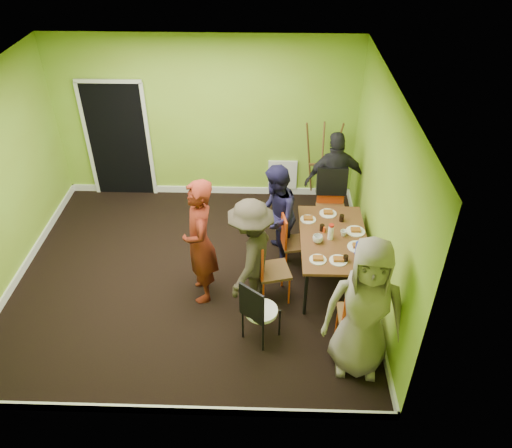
{
  "coord_description": "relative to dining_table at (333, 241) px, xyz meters",
  "views": [
    {
      "loc": [
        1.07,
        -5.38,
        4.83
      ],
      "look_at": [
        0.9,
        0.0,
        0.93
      ],
      "focal_mm": 35.0,
      "sensor_mm": 36.0,
      "label": 1
    }
  ],
  "objects": [
    {
      "name": "plate_near_right",
      "position": [
        -0.25,
        -0.48,
        0.06
      ],
      "size": [
        0.22,
        0.22,
        0.01
      ],
      "primitive_type": "cylinder",
      "color": "white",
      "rests_on": "dining_table"
    },
    {
      "name": "plate_wall_front",
      "position": [
        0.29,
        -0.21,
        0.06
      ],
      "size": [
        0.27,
        0.27,
        0.01
      ],
      "primitive_type": "cylinder",
      "color": "white",
      "rests_on": "dining_table"
    },
    {
      "name": "chair_bentwood",
      "position": [
        -0.99,
        -1.14,
        -0.18
      ],
      "size": [
        0.5,
        0.51,
        0.93
      ],
      "rotation": [
        0.0,
        0.0,
        -0.67
      ],
      "color": "black",
      "rests_on": "ground"
    },
    {
      "name": "thermos",
      "position": [
        -0.05,
        -0.03,
        0.16
      ],
      "size": [
        0.08,
        0.08,
        0.2
      ],
      "primitive_type": "cylinder",
      "color": "white",
      "rests_on": "dining_table"
    },
    {
      "name": "chair_back_end",
      "position": [
        0.07,
        1.17,
        0.1
      ],
      "size": [
        0.46,
        0.54,
        1.12
      ],
      "rotation": [
        0.0,
        0.0,
        3.14
      ],
      "color": "#EB4B16",
      "rests_on": "ground"
    },
    {
      "name": "glass_back",
      "position": [
        0.14,
        0.38,
        0.1
      ],
      "size": [
        0.07,
        0.07,
        0.1
      ],
      "primitive_type": "cylinder",
      "color": "black",
      "rests_on": "dining_table"
    },
    {
      "name": "room_walls",
      "position": [
        -1.97,
        0.06,
        0.29
      ],
      "size": [
        5.04,
        4.54,
        2.82
      ],
      "color": "#88AB2C",
      "rests_on": "ground"
    },
    {
      "name": "person_left_near",
      "position": [
        -1.1,
        -0.46,
        0.1
      ],
      "size": [
        0.87,
        1.16,
        1.59
      ],
      "primitive_type": "imported",
      "rotation": [
        0.0,
        0.0,
        -1.87
      ],
      "color": "#322C21",
      "rests_on": "ground"
    },
    {
      "name": "cup_b",
      "position": [
        0.13,
        0.04,
        0.1
      ],
      "size": [
        0.09,
        0.09,
        0.08
      ],
      "primitive_type": "imported",
      "color": "white",
      "rests_on": "dining_table"
    },
    {
      "name": "glass_front",
      "position": [
        0.1,
        -0.49,
        0.1
      ],
      "size": [
        0.07,
        0.07,
        0.09
      ],
      "primitive_type": "cylinder",
      "color": "black",
      "rests_on": "dining_table"
    },
    {
      "name": "person_left_far",
      "position": [
        -0.79,
        0.44,
        0.08
      ],
      "size": [
        0.64,
        0.8,
        1.55
      ],
      "primitive_type": "imported",
      "rotation": [
        0.0,
        0.0,
        -1.65
      ],
      "color": "#191638",
      "rests_on": "ground"
    },
    {
      "name": "person_back_end",
      "position": [
        0.14,
        1.38,
        0.12
      ],
      "size": [
        1.01,
        0.55,
        1.63
      ],
      "primitive_type": "imported",
      "rotation": [
        0.0,
        0.0,
        3.31
      ],
      "color": "black",
      "rests_on": "ground"
    },
    {
      "name": "plate_far_back",
      "position": [
        -0.03,
        0.56,
        0.06
      ],
      "size": [
        0.24,
        0.24,
        0.01
      ],
      "primitive_type": "cylinder",
      "color": "white",
      "rests_on": "dining_table"
    },
    {
      "name": "orange_bottle",
      "position": [
        -0.12,
        0.11,
        0.1
      ],
      "size": [
        0.03,
        0.03,
        0.09
      ],
      "primitive_type": "cylinder",
      "color": "#EB4B16",
      "rests_on": "dining_table"
    },
    {
      "name": "chair_front_end",
      "position": [
        0.18,
        -1.28,
        -0.1
      ],
      "size": [
        0.44,
        0.45,
        1.06
      ],
      "rotation": [
        0.0,
        0.0,
        -0.01
      ],
      "color": "#EB4B16",
      "rests_on": "ground"
    },
    {
      "name": "plate_near_left",
      "position": [
        -0.32,
        0.4,
        0.06
      ],
      "size": [
        0.22,
        0.22,
        0.01
      ],
      "primitive_type": "cylinder",
      "color": "white",
      "rests_on": "dining_table"
    },
    {
      "name": "blue_bottle",
      "position": [
        0.27,
        -0.34,
        0.15
      ],
      "size": [
        0.08,
        0.08,
        0.18
      ],
      "primitive_type": "cylinder",
      "color": "#1A2BC6",
      "rests_on": "dining_table"
    },
    {
      "name": "chair_left_far",
      "position": [
        -0.57,
        0.26,
        -0.18
      ],
      "size": [
        0.45,
        0.45,
        0.92
      ],
      "rotation": [
        0.0,
        0.0,
        -1.37
      ],
      "color": "#EB4B16",
      "rests_on": "ground"
    },
    {
      "name": "chair_left_near",
      "position": [
        -0.89,
        -0.4,
        -0.13
      ],
      "size": [
        0.5,
        0.5,
        1.0
      ],
      "rotation": [
        0.0,
        0.0,
        -1.32
      ],
      "color": "#EB4B16",
      "rests_on": "ground"
    },
    {
      "name": "person_front_end",
      "position": [
        0.18,
        -1.49,
        0.22
      ],
      "size": [
        0.95,
        0.68,
        1.82
      ],
      "primitive_type": "imported",
      "rotation": [
        0.0,
        0.0,
        -0.12
      ],
      "color": "gray",
      "rests_on": "ground"
    },
    {
      "name": "glass_mid",
      "position": [
        -0.15,
        0.15,
        0.1
      ],
      "size": [
        0.06,
        0.06,
        0.1
      ],
      "primitive_type": "cylinder",
      "color": "black",
      "rests_on": "dining_table"
    },
    {
      "name": "person_standing",
      "position": [
        -1.76,
        -0.34,
        0.2
      ],
      "size": [
        0.55,
        0.73,
        1.79
      ],
      "primitive_type": "imported",
      "rotation": [
        0.0,
        0.0,
        -1.36
      ],
      "color": "#5F1B10",
      "rests_on": "ground"
    },
    {
      "name": "cup_a",
      "position": [
        -0.23,
        -0.11,
        0.11
      ],
      "size": [
        0.13,
        0.13,
        0.11
      ],
      "primitive_type": "imported",
      "color": "white",
      "rests_on": "dining_table"
    },
    {
      "name": "ground",
      "position": [
        -1.95,
        0.02,
        -0.7
      ],
      "size": [
        5.0,
        5.0,
        0.0
      ],
      "primitive_type": "plane",
      "color": "black",
      "rests_on": "ground"
    },
    {
      "name": "dining_table",
      "position": [
        0.0,
        0.0,
        0.0
      ],
      "size": [
        0.9,
        1.5,
        0.75
      ],
      "color": "black",
      "rests_on": "ground"
    },
    {
      "name": "plate_far_front",
      "position": [
        0.01,
        -0.49,
        0.06
      ],
      "size": [
        0.23,
        0.23,
        0.01
      ],
      "primitive_type": "cylinder",
      "color": "white",
      "rests_on": "dining_table"
    },
    {
      "name": "easel",
      "position": [
        -0.02,
        2.04,
        0.06
      ],
      "size": [
        0.61,
        0.58,
        1.53
      ],
      "color": "brown",
      "rests_on": "ground"
    },
    {
      "name": "plate_wall_back",
      "position": [
        0.31,
        0.14,
        0.06
      ],
      "size": [
        0.26,
        0.26,
        0.01
      ],
      "primitive_type": "cylinder",
      "color": "white",
      "rests_on": "dining_table"
    }
  ]
}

